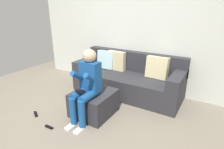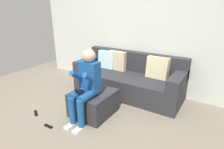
{
  "view_description": "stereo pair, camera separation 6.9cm",
  "coord_description": "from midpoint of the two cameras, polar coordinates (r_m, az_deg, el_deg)",
  "views": [
    {
      "loc": [
        1.77,
        -1.71,
        1.73
      ],
      "look_at": [
        0.14,
        1.0,
        0.57
      ],
      "focal_mm": 29.42,
      "sensor_mm": 36.0,
      "label": 1
    },
    {
      "loc": [
        1.83,
        -1.67,
        1.73
      ],
      "look_at": [
        0.14,
        1.0,
        0.57
      ],
      "focal_mm": 29.42,
      "sensor_mm": 36.0,
      "label": 2
    }
  ],
  "objects": [
    {
      "name": "wall_back",
      "position": [
        4.11,
        4.96,
        12.98
      ],
      "size": [
        4.82,
        0.1,
        2.45
      ],
      "primitive_type": "cube",
      "color": "silver",
      "rests_on": "ground_plane"
    },
    {
      "name": "ground_plane",
      "position": [
        3.01,
        -13.33,
        -15.56
      ],
      "size": [
        6.26,
        6.26,
        0.0
      ],
      "primitive_type": "plane",
      "color": "slate"
    },
    {
      "name": "remote_by_storage_bin",
      "position": [
        3.49,
        -23.16,
        -11.24
      ],
      "size": [
        0.18,
        0.12,
        0.02
      ],
      "primitive_type": "cube",
      "rotation": [
        0.0,
        0.0,
        -0.52
      ],
      "color": "black",
      "rests_on": "ground_plane"
    },
    {
      "name": "person_seated",
      "position": [
        2.85,
        -8.63,
        -2.85
      ],
      "size": [
        0.31,
        0.62,
        1.15
      ],
      "color": "#194C8C",
      "rests_on": "ground_plane"
    },
    {
      "name": "couch_sectional",
      "position": [
        3.88,
        4.47,
        -1.22
      ],
      "size": [
        2.23,
        0.85,
        0.85
      ],
      "color": "#2D2D33",
      "rests_on": "ground_plane"
    },
    {
      "name": "ottoman",
      "position": [
        3.18,
        -6.28,
        -8.75
      ],
      "size": [
        0.63,
        0.67,
        0.41
      ],
      "primitive_type": "cube",
      "color": "#2D2D33",
      "rests_on": "ground_plane"
    },
    {
      "name": "remote_near_ottoman",
      "position": [
        3.08,
        -19.61,
        -15.14
      ],
      "size": [
        0.15,
        0.04,
        0.02
      ],
      "primitive_type": "cube",
      "rotation": [
        0.0,
        0.0,
        0.02
      ],
      "color": "black",
      "rests_on": "ground_plane"
    }
  ]
}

